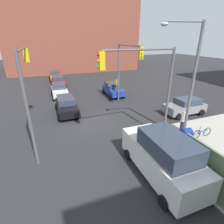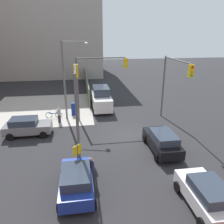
{
  "view_description": "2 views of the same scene",
  "coord_description": "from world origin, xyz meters",
  "px_view_note": "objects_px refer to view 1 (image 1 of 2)",
  "views": [
    {
      "loc": [
        14.05,
        -3.36,
        6.99
      ],
      "look_at": [
        2.29,
        1.11,
        1.68
      ],
      "focal_mm": 28.0,
      "sensor_mm": 36.0,
      "label": 1
    },
    {
      "loc": [
        -17.12,
        4.2,
        8.68
      ],
      "look_at": [
        0.83,
        1.55,
        2.08
      ],
      "focal_mm": 35.0,
      "sensor_mm": 36.0,
      "label": 2
    }
  ],
  "objects_px": {
    "hatchback_black": "(66,105)",
    "sedan_orange": "(55,75)",
    "pedestrian_waiting": "(183,121)",
    "sedan_red": "(58,81)",
    "traffic_signal_ne_corner": "(145,79)",
    "sedan_blue": "(113,89)",
    "sedan_gray": "(185,106)",
    "pedestrian_crossing": "(109,91)",
    "bicycle_leaning_on_fence": "(202,133)",
    "mailbox_blue": "(186,137)",
    "street_lamp_corner": "(189,76)",
    "sedan_white": "(59,90)",
    "van_white_delivery": "(162,156)",
    "traffic_signal_se_corner": "(26,80)",
    "traffic_signal_nw_corner": "(126,64)"
  },
  "relations": [
    {
      "from": "traffic_signal_nw_corner",
      "to": "pedestrian_crossing",
      "type": "bearing_deg",
      "value": -167.86
    },
    {
      "from": "sedan_gray",
      "to": "sedan_orange",
      "type": "bearing_deg",
      "value": -152.5
    },
    {
      "from": "traffic_signal_nw_corner",
      "to": "sedan_white",
      "type": "distance_m",
      "value": 9.78
    },
    {
      "from": "traffic_signal_se_corner",
      "to": "pedestrian_waiting",
      "type": "bearing_deg",
      "value": 80.08
    },
    {
      "from": "hatchback_black",
      "to": "pedestrian_waiting",
      "type": "relative_size",
      "value": 2.65
    },
    {
      "from": "sedan_orange",
      "to": "bicycle_leaning_on_fence",
      "type": "relative_size",
      "value": 2.34
    },
    {
      "from": "sedan_red",
      "to": "bicycle_leaning_on_fence",
      "type": "xyz_separation_m",
      "value": [
        19.5,
        8.86,
        -0.5
      ]
    },
    {
      "from": "sedan_white",
      "to": "traffic_signal_ne_corner",
      "type": "bearing_deg",
      "value": 18.54
    },
    {
      "from": "mailbox_blue",
      "to": "sedan_white",
      "type": "xyz_separation_m",
      "value": [
        -15.05,
        -6.95,
        0.08
      ]
    },
    {
      "from": "hatchback_black",
      "to": "pedestrian_crossing",
      "type": "bearing_deg",
      "value": 118.05
    },
    {
      "from": "traffic_signal_ne_corner",
      "to": "pedestrian_crossing",
      "type": "xyz_separation_m",
      "value": [
        -10.3,
        1.28,
        -3.73
      ]
    },
    {
      "from": "traffic_signal_nw_corner",
      "to": "sedan_gray",
      "type": "xyz_separation_m",
      "value": [
        4.16,
        4.58,
        -3.77
      ]
    },
    {
      "from": "traffic_signal_ne_corner",
      "to": "hatchback_black",
      "type": "bearing_deg",
      "value": -149.25
    },
    {
      "from": "sedan_red",
      "to": "hatchback_black",
      "type": "distance_m",
      "value": 11.1
    },
    {
      "from": "sedan_white",
      "to": "sedan_orange",
      "type": "height_order",
      "value": "same"
    },
    {
      "from": "traffic_signal_ne_corner",
      "to": "sedan_gray",
      "type": "bearing_deg",
      "value": 113.76
    },
    {
      "from": "sedan_red",
      "to": "pedestrian_waiting",
      "type": "relative_size",
      "value": 2.47
    },
    {
      "from": "mailbox_blue",
      "to": "hatchback_black",
      "type": "height_order",
      "value": "hatchback_black"
    },
    {
      "from": "sedan_red",
      "to": "mailbox_blue",
      "type": "bearing_deg",
      "value": 18.34
    },
    {
      "from": "traffic_signal_se_corner",
      "to": "pedestrian_crossing",
      "type": "xyz_separation_m",
      "value": [
        -8.08,
        8.3,
        -3.77
      ]
    },
    {
      "from": "traffic_signal_se_corner",
      "to": "van_white_delivery",
      "type": "xyz_separation_m",
      "value": [
        5.66,
        6.3,
        -3.37
      ]
    },
    {
      "from": "street_lamp_corner",
      "to": "sedan_white",
      "type": "height_order",
      "value": "street_lamp_corner"
    },
    {
      "from": "traffic_signal_nw_corner",
      "to": "traffic_signal_ne_corner",
      "type": "bearing_deg",
      "value": -15.66
    },
    {
      "from": "hatchback_black",
      "to": "pedestrian_waiting",
      "type": "xyz_separation_m",
      "value": [
        7.0,
        8.32,
        0.02
      ]
    },
    {
      "from": "sedan_white",
      "to": "pedestrian_crossing",
      "type": "bearing_deg",
      "value": 62.08
    },
    {
      "from": "traffic_signal_se_corner",
      "to": "traffic_signal_nw_corner",
      "type": "bearing_deg",
      "value": 118.18
    },
    {
      "from": "pedestrian_waiting",
      "to": "bicycle_leaning_on_fence",
      "type": "relative_size",
      "value": 0.96
    },
    {
      "from": "traffic_signal_nw_corner",
      "to": "sedan_orange",
      "type": "height_order",
      "value": "traffic_signal_nw_corner"
    },
    {
      "from": "traffic_signal_ne_corner",
      "to": "sedan_orange",
      "type": "xyz_separation_m",
      "value": [
        -23.73,
        -4.29,
        -3.77
      ]
    },
    {
      "from": "traffic_signal_ne_corner",
      "to": "bicycle_leaning_on_fence",
      "type": "height_order",
      "value": "traffic_signal_ne_corner"
    },
    {
      "from": "sedan_blue",
      "to": "pedestrian_waiting",
      "type": "xyz_separation_m",
      "value": [
        10.91,
        1.81,
        0.03
      ]
    },
    {
      "from": "mailbox_blue",
      "to": "hatchback_black",
      "type": "xyz_separation_m",
      "value": [
        -9.0,
        -6.82,
        0.08
      ]
    },
    {
      "from": "traffic_signal_ne_corner",
      "to": "sedan_red",
      "type": "height_order",
      "value": "traffic_signal_ne_corner"
    },
    {
      "from": "hatchback_black",
      "to": "sedan_orange",
      "type": "distance_m",
      "value": 16.42
    },
    {
      "from": "mailbox_blue",
      "to": "sedan_blue",
      "type": "relative_size",
      "value": 0.36
    },
    {
      "from": "sedan_orange",
      "to": "pedestrian_crossing",
      "type": "xyz_separation_m",
      "value": [
        13.43,
        5.56,
        0.04
      ]
    },
    {
      "from": "sedan_orange",
      "to": "pedestrian_crossing",
      "type": "bearing_deg",
      "value": 22.5
    },
    {
      "from": "traffic_signal_ne_corner",
      "to": "sedan_blue",
      "type": "distance_m",
      "value": 12.03
    },
    {
      "from": "pedestrian_crossing",
      "to": "van_white_delivery",
      "type": "bearing_deg",
      "value": 36.52
    },
    {
      "from": "sedan_white",
      "to": "hatchback_black",
      "type": "distance_m",
      "value": 6.05
    },
    {
      "from": "mailbox_blue",
      "to": "bicycle_leaning_on_fence",
      "type": "xyz_separation_m",
      "value": [
        -0.6,
        2.2,
        -0.42
      ]
    },
    {
      "from": "bicycle_leaning_on_fence",
      "to": "hatchback_black",
      "type": "bearing_deg",
      "value": -132.98
    },
    {
      "from": "pedestrian_crossing",
      "to": "sedan_blue",
      "type": "bearing_deg",
      "value": -179.56
    },
    {
      "from": "traffic_signal_ne_corner",
      "to": "street_lamp_corner",
      "type": "xyz_separation_m",
      "value": [
        0.61,
        2.92,
        0.09
      ]
    },
    {
      "from": "sedan_orange",
      "to": "sedan_red",
      "type": "bearing_deg",
      "value": 1.05
    },
    {
      "from": "pedestrian_waiting",
      "to": "bicycle_leaning_on_fence",
      "type": "distance_m",
      "value": 1.65
    },
    {
      "from": "traffic_signal_ne_corner",
      "to": "sedan_white",
      "type": "bearing_deg",
      "value": -161.46
    },
    {
      "from": "pedestrian_crossing",
      "to": "street_lamp_corner",
      "type": "bearing_deg",
      "value": 53.37
    },
    {
      "from": "sedan_gray",
      "to": "van_white_delivery",
      "type": "height_order",
      "value": "van_white_delivery"
    },
    {
      "from": "sedan_gray",
      "to": "sedan_red",
      "type": "xyz_separation_m",
      "value": [
        -15.52,
        -10.75,
        0.0
      ]
    }
  ]
}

